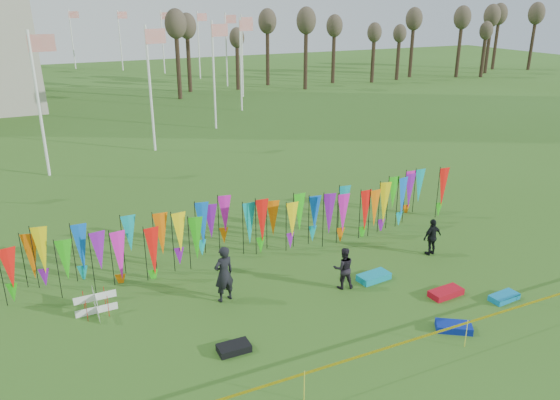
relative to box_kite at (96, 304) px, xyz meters
name	(u,v)px	position (x,y,z in m)	size (l,w,h in m)	color
ground	(341,340)	(6.36, -4.62, -0.37)	(160.00, 160.00, 0.00)	#315919
banner_row	(260,219)	(6.64, 2.09, 0.98)	(18.64, 0.64, 2.23)	black
caution_tape_near	(370,354)	(6.14, -6.43, 0.41)	(26.00, 0.02, 0.90)	#E0CC04
tree_line	(381,28)	(38.36, 39.38, 5.80)	(53.92, 1.92, 7.84)	#35261A
box_kite	(96,304)	(0.00, 0.00, 0.00)	(0.67, 0.67, 0.75)	#B50D0E
person_left	(224,274)	(4.03, -0.95, 0.61)	(0.72, 0.53, 1.98)	black
person_mid	(343,268)	(8.08, -1.92, 0.39)	(0.74, 0.46, 1.52)	black
person_right	(432,237)	(12.62, -1.15, 0.38)	(0.88, 0.50, 1.50)	black
kite_bag_turquoise	(374,277)	(9.38, -1.93, -0.25)	(1.19, 0.59, 0.24)	#0C97B5
kite_bag_blue	(454,327)	(9.78, -5.63, -0.26)	(1.07, 0.56, 0.22)	#09219A
kite_bag_red	(446,293)	(10.98, -3.91, -0.26)	(1.20, 0.55, 0.22)	red
kite_bag_black	(234,348)	(3.30, -3.75, -0.27)	(0.94, 0.54, 0.22)	black
kite_bag_teal	(504,297)	(12.57, -4.97, -0.27)	(1.04, 0.50, 0.20)	#0D81C1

